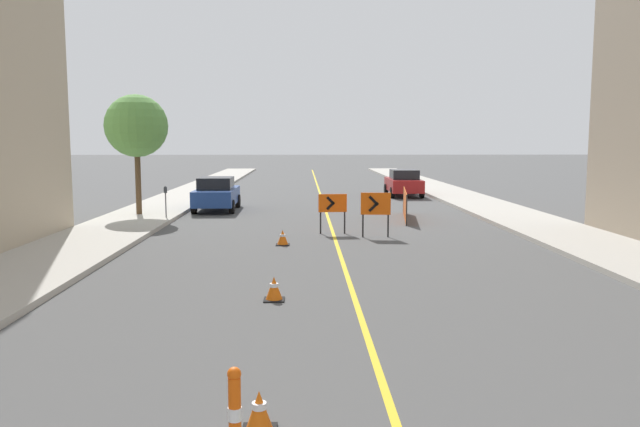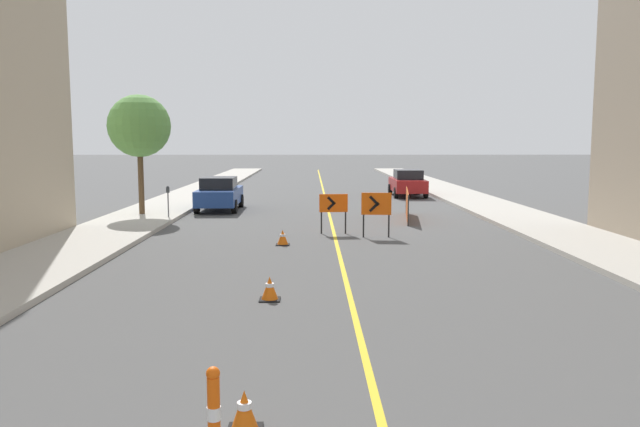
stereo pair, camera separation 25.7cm
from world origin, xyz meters
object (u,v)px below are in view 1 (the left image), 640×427
(parking_meter_near_curb, at_px, (166,195))
(parked_car_curb_mid, at_px, (404,183))
(parked_car_curb_near, at_px, (217,194))
(arrow_barricade_primary, at_px, (333,205))
(traffic_cone_fourth, at_px, (283,238))
(arrow_barricade_secondary, at_px, (376,206))
(traffic_cone_third, at_px, (274,289))
(traffic_cone_second, at_px, (259,412))
(street_tree_left_near, at_px, (136,126))

(parking_meter_near_curb, bearing_deg, parked_car_curb_mid, 43.61)
(parked_car_curb_near, bearing_deg, arrow_barricade_primary, -56.11)
(traffic_cone_fourth, height_order, arrow_barricade_secondary, arrow_barricade_secondary)
(arrow_barricade_secondary, distance_m, parking_meter_near_curb, 9.38)
(traffic_cone_third, relative_size, parked_car_curb_mid, 0.12)
(traffic_cone_second, distance_m, traffic_cone_third, 5.90)
(traffic_cone_fourth, bearing_deg, parking_meter_near_curb, 129.01)
(traffic_cone_second, distance_m, street_tree_left_near, 21.46)
(traffic_cone_third, relative_size, arrow_barricade_secondary, 0.33)
(traffic_cone_third, bearing_deg, street_tree_left_near, 114.42)
(parked_car_curb_mid, bearing_deg, arrow_barricade_secondary, -101.64)
(arrow_barricade_secondary, height_order, parked_car_curb_mid, parked_car_curb_mid)
(traffic_cone_second, relative_size, arrow_barricade_secondary, 0.32)
(arrow_barricade_secondary, height_order, street_tree_left_near, street_tree_left_near)
(traffic_cone_fourth, distance_m, arrow_barricade_secondary, 3.59)
(traffic_cone_second, bearing_deg, arrow_barricade_secondary, 78.21)
(arrow_barricade_primary, bearing_deg, street_tree_left_near, 143.88)
(traffic_cone_fourth, bearing_deg, street_tree_left_near, 131.21)
(parked_car_curb_near, xyz_separation_m, parking_meter_near_curb, (-1.58, -3.74, 0.26))
(traffic_cone_third, xyz_separation_m, arrow_barricade_secondary, (3.09, 8.43, 0.84))
(traffic_cone_second, bearing_deg, parking_meter_near_curb, 105.19)
(traffic_cone_fourth, distance_m, street_tree_left_near, 10.40)
(arrow_barricade_secondary, bearing_deg, parked_car_curb_mid, 82.87)
(arrow_barricade_secondary, bearing_deg, parked_car_curb_near, 133.49)
(arrow_barricade_primary, distance_m, arrow_barricade_secondary, 1.67)
(traffic_cone_fourth, distance_m, arrow_barricade_primary, 3.05)
(traffic_cone_third, distance_m, traffic_cone_fourth, 6.89)
(traffic_cone_second, xyz_separation_m, parking_meter_near_curb, (-5.15, 18.98, 0.82))
(parked_car_curb_near, height_order, street_tree_left_near, street_tree_left_near)
(parked_car_curb_mid, bearing_deg, traffic_cone_second, -101.26)
(arrow_barricade_primary, xyz_separation_m, parked_car_curb_mid, (4.95, 14.89, -0.22))
(arrow_barricade_secondary, xyz_separation_m, parked_car_curb_near, (-6.56, 8.39, -0.29))
(arrow_barricade_primary, bearing_deg, parked_car_curb_mid, 66.71)
(arrow_barricade_secondary, xyz_separation_m, parked_car_curb_mid, (3.52, 15.76, -0.29))
(traffic_cone_third, bearing_deg, arrow_barricade_secondary, 69.86)
(traffic_cone_second, relative_size, parking_meter_near_curb, 0.39)
(traffic_cone_fourth, bearing_deg, traffic_cone_second, -89.38)
(arrow_barricade_secondary, xyz_separation_m, street_tree_left_near, (-9.54, 5.78, 2.81))
(parking_meter_near_curb, bearing_deg, traffic_cone_third, -68.87)
(traffic_cone_second, xyz_separation_m, traffic_cone_third, (-0.10, 5.90, 0.00))
(parked_car_curb_near, relative_size, street_tree_left_near, 0.85)
(street_tree_left_near, bearing_deg, parked_car_curb_mid, 37.39)
(arrow_barricade_secondary, height_order, parked_car_curb_near, parked_car_curb_near)
(traffic_cone_second, xyz_separation_m, arrow_barricade_secondary, (2.99, 14.33, 0.84))
(parking_meter_near_curb, bearing_deg, traffic_cone_second, -74.81)
(arrow_barricade_primary, bearing_deg, arrow_barricade_secondary, -36.11)
(parked_car_curb_mid, bearing_deg, traffic_cone_third, -104.34)
(traffic_cone_second, xyz_separation_m, street_tree_left_near, (-6.55, 20.11, 3.66))
(traffic_cone_third, relative_size, parked_car_curb_near, 0.12)
(traffic_cone_fourth, xyz_separation_m, parked_car_curb_mid, (6.65, 17.30, 0.56))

